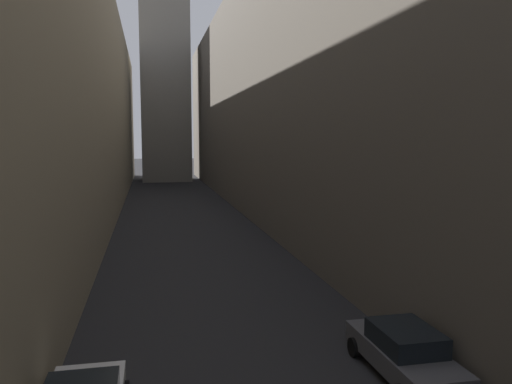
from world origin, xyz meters
TOP-DOWN VIEW (x-y plane):
  - ground_plane at (0.00, 48.00)m, footprint 264.00×264.00m
  - building_block_left at (-11.26, 50.00)m, footprint 11.53×108.00m
  - building_block_right at (11.20, 50.00)m, footprint 11.40×108.00m
  - parked_car_right_far at (4.40, 20.89)m, footprint 1.96×4.59m

SIDE VIEW (x-z plane):
  - ground_plane at x=0.00m, z-range 0.00..0.00m
  - parked_car_right_far at x=4.40m, z-range 0.01..1.53m
  - building_block_left at x=-11.26m, z-range 0.00..19.81m
  - building_block_right at x=11.20m, z-range 0.00..21.94m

